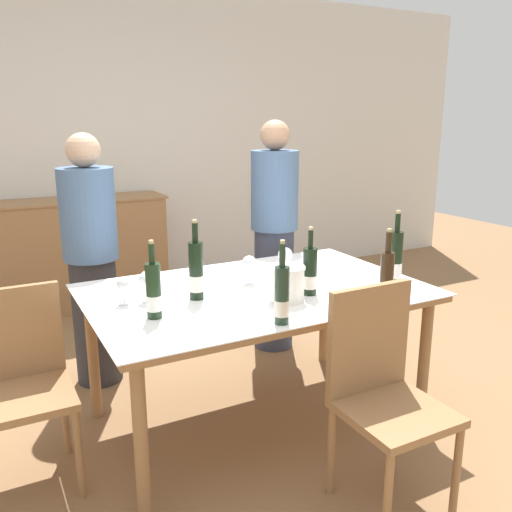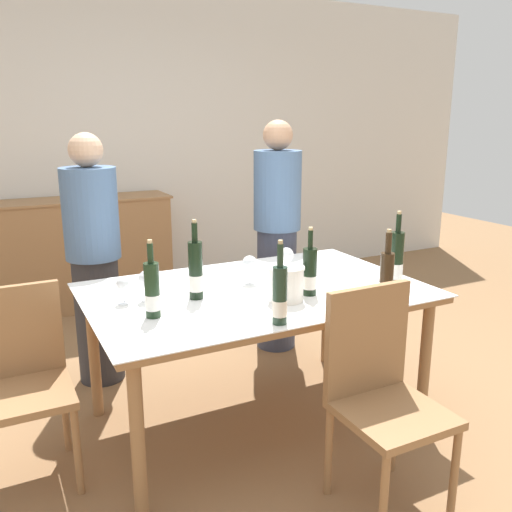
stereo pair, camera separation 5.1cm
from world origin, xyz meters
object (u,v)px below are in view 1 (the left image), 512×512
at_px(wine_bottle_4, 196,272).
at_px(wine_glass_2, 285,255).
at_px(wine_bottle_0, 387,277).
at_px(wine_bottle_5, 282,296).
at_px(wine_bottle_2, 310,272).
at_px(dining_table, 256,301).
at_px(sideboard_cabinet, 77,254).
at_px(wine_glass_3, 148,280).
at_px(wine_glass_1, 249,264).
at_px(wine_glass_0, 124,286).
at_px(wine_bottle_3, 395,260).
at_px(chair_left_end, 20,374).
at_px(person_host, 92,263).
at_px(wine_bottle_1, 154,292).
at_px(chair_near_front, 382,383).
at_px(person_guest_left, 274,238).
at_px(ice_bucket, 286,282).

height_order(wine_bottle_4, wine_glass_2, wine_bottle_4).
xyz_separation_m(wine_bottle_0, wine_bottle_5, (-0.59, -0.01, 0.00)).
relative_size(wine_bottle_2, wine_bottle_5, 0.93).
bearing_deg(wine_bottle_5, dining_table, 75.14).
height_order(sideboard_cabinet, wine_glass_3, sideboard_cabinet).
height_order(wine_bottle_5, wine_glass_1, wine_bottle_5).
xyz_separation_m(wine_bottle_2, wine_glass_0, (-0.87, 0.30, -0.02)).
distance_m(wine_bottle_3, chair_left_end, 1.93).
xyz_separation_m(dining_table, wine_glass_1, (0.02, 0.11, 0.17)).
bearing_deg(sideboard_cabinet, chair_left_end, -105.95).
bearing_deg(wine_bottle_4, wine_bottle_3, -15.29).
xyz_separation_m(wine_bottle_2, person_host, (-0.86, 1.10, -0.11)).
bearing_deg(wine_bottle_5, wine_bottle_1, 145.02).
bearing_deg(wine_bottle_5, wine_bottle_0, 0.72).
distance_m(wine_bottle_2, person_host, 1.40).
distance_m(wine_glass_0, person_host, 0.81).
distance_m(sideboard_cabinet, chair_left_end, 2.39).
bearing_deg(chair_near_front, wine_bottle_3, 45.47).
height_order(wine_bottle_2, wine_glass_0, wine_bottle_2).
height_order(sideboard_cabinet, wine_bottle_4, wine_bottle_4).
distance_m(wine_bottle_4, chair_near_front, 1.02).
relative_size(wine_bottle_1, person_guest_left, 0.22).
xyz_separation_m(dining_table, wine_bottle_0, (0.47, -0.47, 0.19)).
xyz_separation_m(wine_glass_2, person_guest_left, (0.30, 0.65, -0.06)).
height_order(wine_bottle_2, wine_glass_2, wine_bottle_2).
distance_m(dining_table, person_guest_left, 1.05).
distance_m(ice_bucket, wine_glass_2, 0.49).
bearing_deg(wine_glass_1, wine_bottle_5, -103.78).
height_order(wine_bottle_4, chair_left_end, wine_bottle_4).
bearing_deg(wine_bottle_4, ice_bucket, -30.55).
distance_m(wine_bottle_0, person_host, 1.78).
bearing_deg(wine_bottle_1, wine_bottle_3, -5.57).
relative_size(wine_bottle_3, person_guest_left, 0.25).
bearing_deg(sideboard_cabinet, ice_bucket, -77.86).
relative_size(wine_glass_0, chair_left_end, 0.15).
xyz_separation_m(wine_bottle_2, wine_glass_3, (-0.76, 0.28, -0.01)).
bearing_deg(wine_bottle_4, wine_glass_2, 17.53).
height_order(sideboard_cabinet, chair_near_front, sideboard_cabinet).
bearing_deg(wine_bottle_4, sideboard_cabinet, 94.27).
relative_size(wine_glass_1, wine_glass_3, 1.00).
relative_size(ice_bucket, chair_left_end, 0.21).
xyz_separation_m(wine_bottle_1, chair_near_front, (0.79, -0.63, -0.35)).
bearing_deg(person_guest_left, wine_bottle_3, -85.02).
distance_m(wine_bottle_3, wine_glass_0, 1.41).
xyz_separation_m(dining_table, chair_left_end, (-1.16, 0.09, -0.18)).
height_order(sideboard_cabinet, chair_left_end, sideboard_cabinet).
xyz_separation_m(wine_glass_0, chair_left_end, (-0.49, -0.01, -0.34)).
xyz_separation_m(dining_table, wine_bottle_4, (-0.33, 0.01, 0.21)).
distance_m(wine_bottle_0, wine_bottle_1, 1.11).
bearing_deg(wine_bottle_4, person_guest_left, 42.35).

